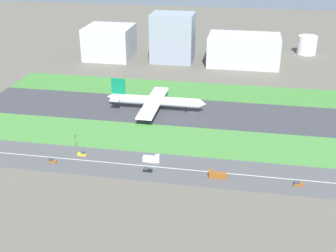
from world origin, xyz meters
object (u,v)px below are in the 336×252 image
object	(u,v)px
car_1	(298,184)
office_tower	(244,50)
traffic_light	(75,140)
terminal_building	(110,42)
fuel_tank_west	(243,44)
truck_1	(217,175)
car_4	(52,161)
truck_0	(152,159)
car_2	(147,170)
fuel_tank_centre	(270,45)
hangar_building	(173,38)
car_3	(82,154)
fuel_tank_east	(307,45)
airliner	(154,101)

from	to	relation	value
car_1	office_tower	bearing A→B (deg)	-80.90
traffic_light	terminal_building	world-z (taller)	terminal_building
fuel_tank_west	truck_1	bearing A→B (deg)	-91.31
car_4	terminal_building	bearing A→B (deg)	-81.61
truck_0	office_tower	xyz separation A→B (m)	(40.37, 182.00, 10.92)
car_4	car_2	bearing A→B (deg)	-180.00
fuel_tank_centre	hangar_building	bearing A→B (deg)	-152.11
traffic_light	office_tower	size ratio (longest dim) A/B	0.12
car_1	car_4	distance (m)	120.66
car_3	traffic_light	world-z (taller)	traffic_light
car_1	fuel_tank_centre	bearing A→B (deg)	-88.33
terminal_building	fuel_tank_west	distance (m)	125.72
car_3	fuel_tank_east	bearing A→B (deg)	59.39
office_tower	fuel_tank_centre	xyz separation A→B (m)	(23.84, 45.00, -5.46)
airliner	fuel_tank_centre	size ratio (longest dim) A/B	3.35
car_1	traffic_light	xyz separation A→B (m)	(-114.65, 17.99, 3.37)
fuel_tank_centre	car_3	bearing A→B (deg)	-114.02
fuel_tank_centre	fuel_tank_east	distance (m)	33.19
airliner	office_tower	size ratio (longest dim) A/B	1.09
truck_1	fuel_tank_west	distance (m)	237.13
airliner	fuel_tank_west	distance (m)	167.50
truck_1	car_1	world-z (taller)	truck_1
traffic_light	hangar_building	world-z (taller)	hangar_building
truck_0	terminal_building	bearing A→B (deg)	113.17
car_2	car_4	xyz separation A→B (m)	(-49.48, 0.00, 0.00)
fuel_tank_west	fuel_tank_east	world-z (taller)	fuel_tank_east
hangar_building	traffic_light	bearing A→B (deg)	-97.45
car_1	fuel_tank_east	size ratio (longest dim) A/B	0.26
airliner	car_4	xyz separation A→B (m)	(-36.17, -78.00, -5.31)
traffic_light	fuel_tank_east	size ratio (longest dim) A/B	0.42
truck_0	hangar_building	bearing A→B (deg)	96.52
car_3	office_tower	distance (m)	198.09
hangar_building	car_4	bearing A→B (deg)	-98.51
terminal_building	fuel_tank_east	size ratio (longest dim) A/B	2.35
truck_1	car_2	bearing A→B (deg)	-0.00
truck_0	truck_1	size ratio (longest dim) A/B	1.00
car_1	car_2	bearing A→B (deg)	0.00
fuel_tank_east	hangar_building	bearing A→B (deg)	-159.15
car_2	fuel_tank_east	distance (m)	256.36
car_2	fuel_tank_centre	world-z (taller)	fuel_tank_centre
car_3	truck_1	bearing A→B (deg)	-8.03
truck_1	car_4	bearing A→B (deg)	-0.00
truck_1	office_tower	bearing A→B (deg)	-91.93
airliner	office_tower	distance (m)	126.19
car_3	fuel_tank_west	distance (m)	239.55
car_3	office_tower	xyz separation A→B (m)	(77.31, 182.00, 11.67)
hangar_building	fuel_tank_centre	size ratio (longest dim) A/B	2.13
truck_0	fuel_tank_west	xyz separation A→B (m)	(39.31, 227.00, 5.54)
fuel_tank_centre	car_4	bearing A→B (deg)	-115.64
fuel_tank_centre	airliner	bearing A→B (deg)	-116.01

